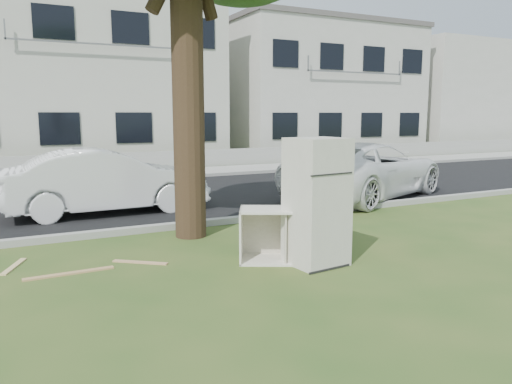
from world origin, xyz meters
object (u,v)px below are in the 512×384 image
cabinet (274,235)px  car_center (107,181)px  fridge (317,202)px  car_right (366,170)px

cabinet → car_center: (-1.52, 4.79, 0.31)m
fridge → car_center: size_ratio=0.43×
fridge → cabinet: (-0.46, 0.41, -0.52)m
cabinet → car_right: car_right is taller
cabinet → car_center: 5.03m
cabinet → fridge: bearing=-14.2°
car_center → car_right: car_right is taller
fridge → cabinet: size_ratio=1.81×
fridge → car_center: fridge is taller
cabinet → car_center: car_center is taller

